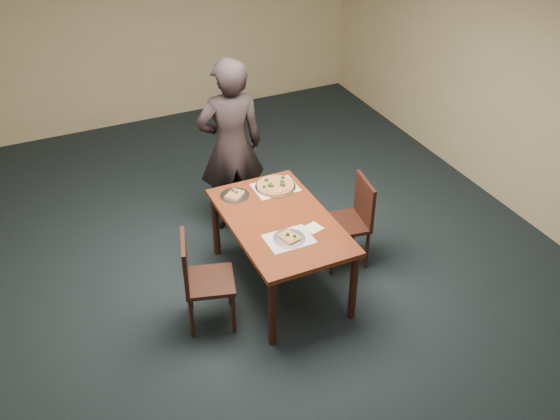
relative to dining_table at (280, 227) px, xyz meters
name	(u,v)px	position (x,y,z in m)	size (l,w,h in m)	color
ground	(270,281)	(-0.09, 0.06, -0.66)	(8.00, 8.00, 0.00)	black
room_shell	(268,119)	(-0.09, 0.06, 1.08)	(8.00, 8.00, 8.00)	#CBBB8D
dining_table	(280,227)	(0.00, 0.00, 0.00)	(0.90, 1.50, 0.75)	#592311
chair_far	(237,180)	(0.03, 1.16, -0.14)	(0.55, 0.55, 0.91)	black
chair_left	(200,277)	(-0.84, -0.18, -0.14)	(0.52, 0.52, 0.91)	black
chair_right	(353,217)	(0.80, 0.04, -0.14)	(0.48, 0.48, 0.91)	black
diner	(231,147)	(-0.03, 1.12, 0.29)	(0.69, 0.45, 1.89)	black
placemat_main	(275,187)	(0.18, 0.51, 0.09)	(0.42, 0.32, 0.00)	white
placemat_near	(289,239)	(-0.05, -0.30, 0.09)	(0.40, 0.30, 0.00)	white
pizza_pan	(275,185)	(0.18, 0.51, 0.12)	(0.40, 0.40, 0.07)	silver
slice_plate_near	(289,238)	(-0.05, -0.30, 0.11)	(0.28, 0.28, 0.06)	silver
slice_plate_far	(235,195)	(-0.23, 0.53, 0.10)	(0.28, 0.28, 0.06)	silver
napkin	(313,228)	(0.21, -0.25, 0.09)	(0.14, 0.14, 0.01)	white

